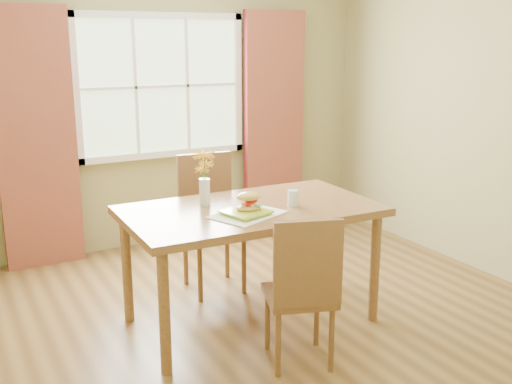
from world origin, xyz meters
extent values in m
cube|color=brown|center=(0.00, 0.00, -0.01)|extent=(4.20, 3.80, 0.02)
cube|color=#938D58|center=(0.00, 1.91, 1.35)|extent=(4.20, 0.02, 2.70)
cube|color=#938D58|center=(0.00, -1.91, 1.35)|extent=(4.20, 0.02, 2.70)
cube|color=#938D58|center=(2.11, 0.00, 1.35)|extent=(0.02, 3.80, 2.70)
cube|color=#A7C393|center=(0.00, 1.88, 1.50)|extent=(1.50, 0.02, 1.20)
cube|color=white|center=(0.00, 1.85, 2.13)|extent=(1.62, 0.04, 0.06)
cube|color=white|center=(0.00, 1.85, 0.87)|extent=(1.62, 0.04, 0.06)
cube|color=white|center=(-0.78, 1.85, 1.50)|extent=(0.06, 0.04, 1.32)
cube|color=white|center=(0.78, 1.85, 1.50)|extent=(0.06, 0.04, 1.32)
cube|color=white|center=(0.00, 1.85, 1.50)|extent=(1.50, 0.03, 0.02)
cube|color=maroon|center=(-1.15, 1.78, 1.10)|extent=(0.65, 0.08, 2.20)
cube|color=maroon|center=(1.15, 1.78, 1.10)|extent=(0.65, 0.08, 2.20)
cube|color=#905C37|center=(-0.07, -0.03, 0.80)|extent=(1.71, 0.98, 0.05)
cylinder|color=#905C37|center=(-0.84, -0.42, 0.39)|extent=(0.07, 0.07, 0.77)
cylinder|color=#905C37|center=(0.69, -0.44, 0.39)|extent=(0.07, 0.07, 0.77)
cylinder|color=#905C37|center=(-0.83, 0.37, 0.39)|extent=(0.07, 0.07, 0.77)
cylinder|color=#905C37|center=(0.70, 0.35, 0.39)|extent=(0.07, 0.07, 0.77)
cube|color=brown|center=(-0.07, -0.65, 0.43)|extent=(0.50, 0.50, 0.04)
cube|color=brown|center=(-0.13, -0.82, 0.70)|extent=(0.39, 0.16, 0.51)
cylinder|color=brown|center=(-0.28, -0.76, 0.20)|extent=(0.03, 0.03, 0.41)
cylinder|color=brown|center=(0.03, -0.86, 0.20)|extent=(0.03, 0.03, 0.41)
cylinder|color=brown|center=(-0.18, -0.45, 0.20)|extent=(0.03, 0.03, 0.41)
cylinder|color=brown|center=(0.13, -0.55, 0.20)|extent=(0.03, 0.03, 0.41)
cube|color=brown|center=(-0.07, 0.59, 0.47)|extent=(0.47, 0.47, 0.04)
cube|color=brown|center=(-0.06, 0.79, 0.78)|extent=(0.44, 0.07, 0.57)
cylinder|color=brown|center=(-0.26, 0.42, 0.23)|extent=(0.04, 0.04, 0.45)
cylinder|color=brown|center=(0.09, 0.40, 0.23)|extent=(0.04, 0.04, 0.45)
cylinder|color=brown|center=(-0.24, 0.78, 0.23)|extent=(0.04, 0.04, 0.45)
cylinder|color=brown|center=(0.12, 0.75, 0.23)|extent=(0.04, 0.04, 0.45)
cube|color=beige|center=(-0.18, -0.19, 0.83)|extent=(0.54, 0.48, 0.01)
cube|color=#A0BB2E|center=(-0.19, -0.19, 0.84)|extent=(0.32, 0.32, 0.01)
ellipsoid|color=gold|center=(-0.16, -0.17, 0.87)|extent=(0.18, 0.14, 0.05)
ellipsoid|color=#4C8C2D|center=(-0.12, -0.19, 0.88)|extent=(0.09, 0.06, 0.01)
cylinder|color=red|center=(-0.17, -0.17, 0.90)|extent=(0.09, 0.09, 0.01)
cylinder|color=red|center=(-0.14, -0.16, 0.91)|extent=(0.08, 0.08, 0.01)
ellipsoid|color=gold|center=(-0.16, -0.17, 0.94)|extent=(0.18, 0.14, 0.06)
cylinder|color=silver|center=(0.20, -0.13, 0.88)|extent=(0.07, 0.07, 0.11)
cylinder|color=silver|center=(0.20, -0.13, 0.87)|extent=(0.06, 0.06, 0.09)
cylinder|color=silver|center=(-0.33, 0.16, 0.92)|extent=(0.07, 0.07, 0.18)
cylinder|color=silver|center=(-0.33, 0.16, 0.87)|extent=(0.06, 0.06, 0.09)
cylinder|color=#3D7028|center=(-0.33, 0.16, 1.00)|extent=(0.01, 0.01, 0.35)
cylinder|color=#3D7028|center=(-0.32, 0.15, 0.97)|extent=(0.01, 0.01, 0.29)
cylinder|color=#3D7028|center=(-0.34, 0.17, 0.95)|extent=(0.01, 0.01, 0.25)
camera|label=1|loc=(-1.88, -3.46, 1.93)|focal=42.00mm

